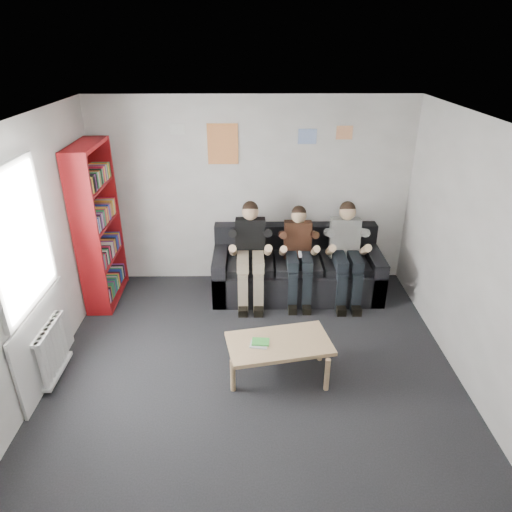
{
  "coord_description": "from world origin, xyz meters",
  "views": [
    {
      "loc": [
        -0.02,
        -3.77,
        3.39
      ],
      "look_at": [
        0.04,
        1.3,
        0.93
      ],
      "focal_mm": 32.0,
      "sensor_mm": 36.0,
      "label": 1
    }
  ],
  "objects_px": {
    "sofa": "(296,270)",
    "person_left": "(251,254)",
    "coffee_table": "(279,346)",
    "person_middle": "(299,255)",
    "bookshelf": "(98,226)",
    "person_right": "(347,254)"
  },
  "relations": [
    {
      "from": "sofa",
      "to": "person_middle",
      "type": "xyz_separation_m",
      "value": [
        0.0,
        -0.21,
        0.34
      ]
    },
    {
      "from": "coffee_table",
      "to": "sofa",
      "type": "bearing_deg",
      "value": 79.13
    },
    {
      "from": "person_left",
      "to": "sofa",
      "type": "bearing_deg",
      "value": 17.77
    },
    {
      "from": "person_left",
      "to": "person_middle",
      "type": "height_order",
      "value": "person_left"
    },
    {
      "from": "person_left",
      "to": "person_right",
      "type": "bearing_deg",
      "value": 0.14
    },
    {
      "from": "bookshelf",
      "to": "person_middle",
      "type": "bearing_deg",
      "value": -2.23
    },
    {
      "from": "bookshelf",
      "to": "person_left",
      "type": "bearing_deg",
      "value": -2.65
    },
    {
      "from": "coffee_table",
      "to": "person_left",
      "type": "distance_m",
      "value": 1.7
    },
    {
      "from": "person_left",
      "to": "person_middle",
      "type": "distance_m",
      "value": 0.66
    },
    {
      "from": "sofa",
      "to": "person_middle",
      "type": "relative_size",
      "value": 1.79
    },
    {
      "from": "coffee_table",
      "to": "bookshelf",
      "type": "bearing_deg",
      "value": 144.08
    },
    {
      "from": "person_left",
      "to": "coffee_table",
      "type": "bearing_deg",
      "value": -79.37
    },
    {
      "from": "bookshelf",
      "to": "person_left",
      "type": "height_order",
      "value": "bookshelf"
    },
    {
      "from": "person_right",
      "to": "bookshelf",
      "type": "bearing_deg",
      "value": -177.1
    },
    {
      "from": "coffee_table",
      "to": "person_middle",
      "type": "relative_size",
      "value": 0.83
    },
    {
      "from": "coffee_table",
      "to": "person_left",
      "type": "bearing_deg",
      "value": 100.51
    },
    {
      "from": "person_middle",
      "to": "bookshelf",
      "type": "bearing_deg",
      "value": -178.54
    },
    {
      "from": "coffee_table",
      "to": "person_right",
      "type": "relative_size",
      "value": 0.79
    },
    {
      "from": "sofa",
      "to": "person_left",
      "type": "relative_size",
      "value": 1.71
    },
    {
      "from": "coffee_table",
      "to": "person_left",
      "type": "height_order",
      "value": "person_left"
    },
    {
      "from": "sofa",
      "to": "person_left",
      "type": "xyz_separation_m",
      "value": [
        -0.66,
        -0.21,
        0.37
      ]
    },
    {
      "from": "bookshelf",
      "to": "person_left",
      "type": "xyz_separation_m",
      "value": [
        2.03,
        -0.05,
        -0.4
      ]
    }
  ]
}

